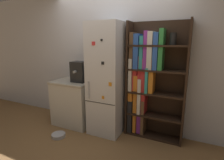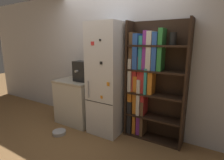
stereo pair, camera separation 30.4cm
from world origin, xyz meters
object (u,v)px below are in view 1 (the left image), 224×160
object	(u,v)px
bookshelf	(148,80)
pet_bowl	(59,135)
espresso_machine	(79,72)
refrigerator	(108,79)

from	to	relation	value
bookshelf	pet_bowl	distance (m)	1.83
espresso_machine	pet_bowl	bearing A→B (deg)	-97.23
pet_bowl	espresso_machine	bearing A→B (deg)	82.77
espresso_machine	refrigerator	bearing A→B (deg)	0.78
bookshelf	espresso_machine	bearing A→B (deg)	-172.06
bookshelf	espresso_machine	world-z (taller)	bookshelf
refrigerator	pet_bowl	xyz separation A→B (m)	(-0.67, -0.59, -0.94)
espresso_machine	pet_bowl	size ratio (longest dim) A/B	1.63
refrigerator	espresso_machine	size ratio (longest dim) A/B	5.03
pet_bowl	bookshelf	bearing A→B (deg)	29.31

